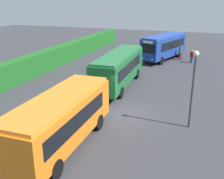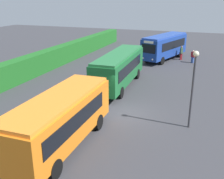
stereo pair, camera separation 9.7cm
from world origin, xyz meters
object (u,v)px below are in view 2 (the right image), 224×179
Objects in this scene: bus_green at (119,68)px; person_right at (193,56)px; bus_blue at (165,46)px; person_far at (181,52)px; bus_orange at (60,118)px; lamppost at (193,81)px.

bus_green is 6.07× the size of person_right.
person_far is at bearing 127.31° from bus_blue.
person_right is at bearing 98.62° from bus_blue.
bus_orange is 0.87× the size of bus_green.
lamppost is (-19.36, -5.04, 1.31)m from bus_blue.
person_far is (1.35, 1.62, 0.13)m from person_right.
person_right is (12.29, -5.81, -0.98)m from bus_green.
lamppost is at bearing -134.54° from bus_green.
bus_blue is 20.05m from lamppost.
bus_green reaches higher than bus_orange.
bus_green reaches higher than person_right.
person_right is at bearing 3.84° from lamppost.
bus_green is 13.63m from person_right.
bus_green is at bearing -176.10° from person_right.
person_far is at bearing -18.98° from bus_green.
lamppost reaches higher than person_right.
person_far is at bearing -8.96° from bus_orange.
bus_blue is 1.78× the size of lamppost.
bus_orange is at bearing 56.69° from person_far.
bus_orange reaches higher than person_right.
bus_blue is 3.96m from person_right.
person_far is at bearing 8.15° from lamppost.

